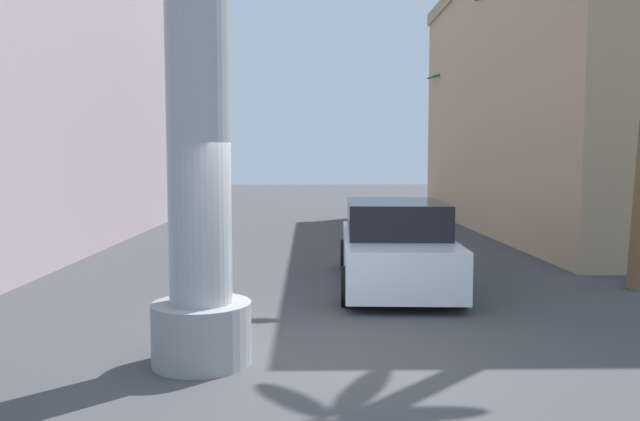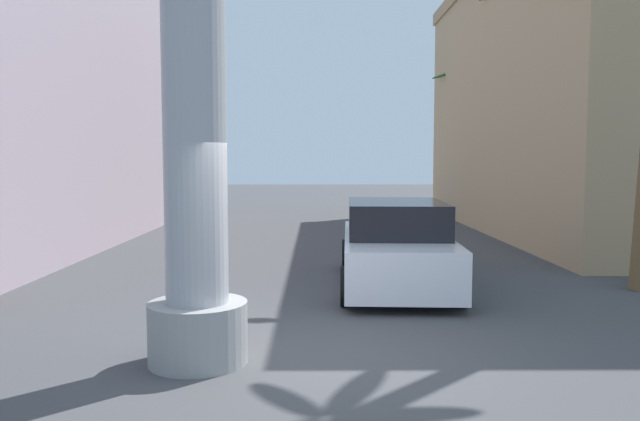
# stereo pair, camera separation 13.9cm
# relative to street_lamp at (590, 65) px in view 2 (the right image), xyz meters

# --- Properties ---
(ground_plane) EXTENTS (85.24, 85.24, 0.00)m
(ground_plane) POSITION_rel_street_lamp_xyz_m (-5.56, 4.01, -4.25)
(ground_plane) COLOR #424244
(building_right) EXTENTS (8.30, 16.34, 8.80)m
(building_right) POSITION_rel_street_lamp_xyz_m (3.75, 7.32, 0.16)
(building_right) COLOR tan
(building_right) RESTS_ON ground
(street_lamp) EXTENTS (2.90, 0.28, 6.92)m
(street_lamp) POSITION_rel_street_lamp_xyz_m (0.00, 0.00, 0.00)
(street_lamp) COLOR #59595E
(street_lamp) RESTS_ON ground
(car_lead) EXTENTS (2.18, 4.81, 1.56)m
(car_lead) POSITION_rel_street_lamp_xyz_m (-4.17, -1.61, -3.51)
(car_lead) COLOR black
(car_lead) RESTS_ON ground
(palm_tree_mid_right) EXTENTS (2.73, 2.63, 7.99)m
(palm_tree_mid_right) POSITION_rel_street_lamp_xyz_m (0.81, 6.85, 0.82)
(palm_tree_mid_right) COLOR brown
(palm_tree_mid_right) RESTS_ON ground
(palm_tree_far_right) EXTENTS (3.13, 3.08, 6.31)m
(palm_tree_far_right) POSITION_rel_street_lamp_xyz_m (0.84, 13.42, -0.33)
(palm_tree_far_right) COLOR brown
(palm_tree_far_right) RESTS_ON ground
(pedestrian_far_left) EXTENTS (0.46, 0.46, 1.64)m
(pedestrian_far_left) POSITION_rel_street_lamp_xyz_m (-11.24, 8.37, -3.30)
(pedestrian_far_left) COLOR gray
(pedestrian_far_left) RESTS_ON ground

